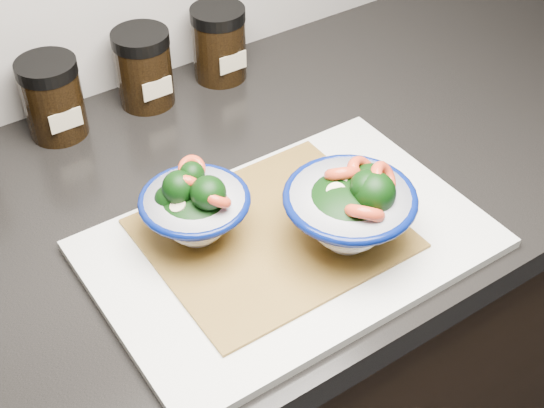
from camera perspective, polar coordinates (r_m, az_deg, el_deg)
countertop at (r=0.95m, az=-7.21°, el=-1.63°), size 3.50×0.60×0.04m
cutting_board at (r=0.89m, az=1.32°, el=-3.06°), size 0.45×0.30×0.01m
bamboo_mat at (r=0.89m, az=0.00°, el=-2.22°), size 0.28×0.24×0.00m
bowl_left at (r=0.86m, az=-5.84°, el=-0.30°), size 0.13×0.13×0.10m
bowl_right at (r=0.85m, az=6.00°, el=-0.33°), size 0.15×0.15×0.11m
spice_jar_c at (r=1.07m, az=-16.17°, el=7.66°), size 0.08×0.08×0.11m
spice_jar_d at (r=1.11m, az=-9.62°, el=10.06°), size 0.08×0.08×0.11m
spice_jar_e at (r=1.16m, az=-4.00°, el=11.98°), size 0.08×0.08×0.11m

